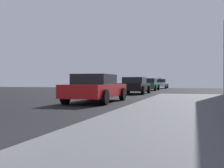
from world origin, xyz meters
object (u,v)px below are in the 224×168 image
object	(u,v)px
car_green	(149,84)
car_white	(160,84)
car_red	(96,88)
car_black	(135,85)

from	to	relation	value
car_green	car_white	bearing A→B (deg)	89.37
car_red	car_black	world-z (taller)	same
car_red	car_green	world-z (taller)	same
car_red	car_white	size ratio (longest dim) A/B	1.10
car_black	car_white	size ratio (longest dim) A/B	1.03
car_black	car_green	bearing A→B (deg)	91.79
car_black	car_green	distance (m)	8.37
car_white	car_green	bearing A→B (deg)	-90.63
car_red	car_black	distance (m)	9.23
car_black	car_green	world-z (taller)	same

